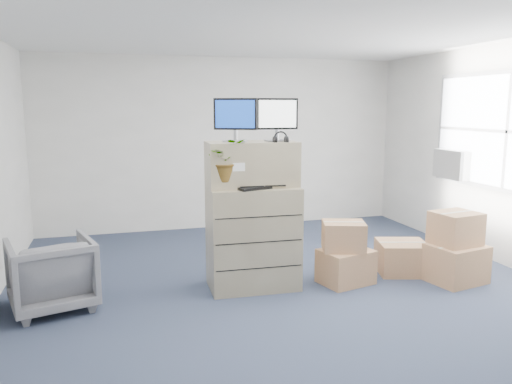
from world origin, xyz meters
TOP-DOWN VIEW (x-y plane):
  - ground at (0.00, 0.00)m, footprint 7.00×7.00m
  - wall_back at (0.00, 3.51)m, footprint 6.00×0.02m
  - window at (2.96, 0.50)m, footprint 0.07×2.72m
  - ac_unit at (2.87, 1.40)m, footprint 0.24×0.60m
  - filing_cabinet_lower at (-0.30, 0.60)m, footprint 1.00×0.63m
  - filing_cabinet_upper at (-0.30, 0.65)m, footprint 0.99×0.52m
  - monitor_left at (-0.48, 0.65)m, footprint 0.44×0.27m
  - monitor_right at (-0.02, 0.62)m, footprint 0.47×0.18m
  - headphones at (-0.03, 0.46)m, footprint 0.15×0.02m
  - keyboard at (-0.25, 0.49)m, footprint 0.60×0.39m
  - mouse at (0.04, 0.49)m, footprint 0.11×0.07m
  - water_bottle at (-0.21, 0.64)m, footprint 0.09×0.09m
  - phone_dock at (-0.33, 0.60)m, footprint 0.06×0.05m
  - external_drive at (0.09, 0.67)m, footprint 0.22×0.18m
  - tissue_box at (0.02, 0.67)m, footprint 0.29×0.18m
  - potted_plant at (-0.63, 0.52)m, footprint 0.52×0.55m
  - office_chair at (-2.40, 0.55)m, footprint 0.94×0.90m
  - cardboard_boxes at (1.49, 0.32)m, footprint 1.91×1.09m

SIDE VIEW (x-z plane):
  - ground at x=0.00m, z-range 0.00..0.00m
  - cardboard_boxes at x=1.49m, z-range -0.09..0.72m
  - office_chair at x=-2.40m, z-range 0.00..0.79m
  - filing_cabinet_lower at x=-0.30m, z-range 0.00..1.14m
  - keyboard at x=-0.25m, z-range 1.14..1.17m
  - mouse at x=0.04m, z-range 1.14..1.18m
  - external_drive at x=0.09m, z-range 1.14..1.20m
  - phone_dock at x=-0.33m, z-range 1.12..1.26m
  - ac_unit at x=2.87m, z-range 1.00..1.40m
  - tissue_box at x=0.02m, z-range 1.20..1.30m
  - water_bottle at x=-0.21m, z-range 1.14..1.45m
  - filing_cabinet_upper at x=-0.30m, z-range 1.14..1.63m
  - potted_plant at x=-0.63m, z-range 1.17..1.61m
  - wall_back at x=0.00m, z-range 0.00..2.80m
  - headphones at x=-0.03m, z-range 1.59..1.75m
  - window at x=2.96m, z-range 0.94..2.46m
  - monitor_left at x=-0.48m, z-range 1.66..2.12m
  - monitor_right at x=-0.02m, z-range 1.66..2.12m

